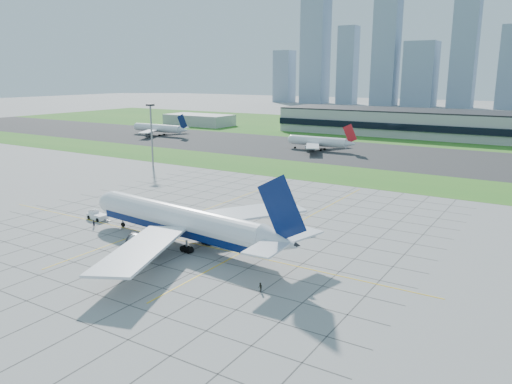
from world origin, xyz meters
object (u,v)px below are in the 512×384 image
Objects in this scene: light_mast at (151,127)px; airliner at (182,221)px; pushback_tug at (97,215)px; crew_far at (260,287)px; distant_jet_0 at (159,128)px; crew_near at (94,224)px; distant_jet_1 at (319,141)px.

airliner is at bearing -43.00° from light_mast.
light_mast is at bearing 128.28° from pushback_tug.
pushback_tug is at bearing -150.60° from crew_far.
crew_far is at bearing -43.14° from distant_jet_0.
pushback_tug is at bearing 52.02° from crew_near.
crew_far is at bearing -92.57° from crew_near.
distant_jet_0 is (-71.93, 81.68, -11.69)m from light_mast.
light_mast is at bearing -48.63° from distant_jet_0.
airliner is at bearing -76.95° from distant_jet_1.
light_mast reaches higher than pushback_tug.
crew_far is (101.73, -81.05, -15.33)m from light_mast.
pushback_tug is at bearing -52.34° from distant_jet_0.
distant_jet_1 is at bearing 10.82° from crew_near.
light_mast reaches higher than distant_jet_1.
light_mast is 101.10m from airliner.
crew_far is at bearing -38.54° from light_mast.
crew_near is at bearing -146.77° from crew_far.
crew_far is (28.21, -12.51, -4.43)m from airliner.
light_mast is 87.70m from distant_jet_1.
light_mast is 85.95m from crew_near.
airliner is at bearing 0.26° from pushback_tug.
light_mast is 0.60× the size of distant_jet_1.
distant_jet_1 reaches higher than crew_far.
crew_near is 193.00m from distant_jet_0.
distant_jet_1 is at bearing 96.59° from pushback_tug.
crew_far is at bearing -68.61° from distant_jet_1.
distant_jet_0 is at bearing 177.76° from distant_jet_1.
light_mast is 130.97m from crew_far.
distant_jet_0 is at bearing 46.05° from crew_near.
crew_near is at bearing -52.11° from distant_jet_0.
distant_jet_0 is (-173.66, 162.73, 3.64)m from crew_far.
airliner is at bearing -45.93° from distant_jet_0.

